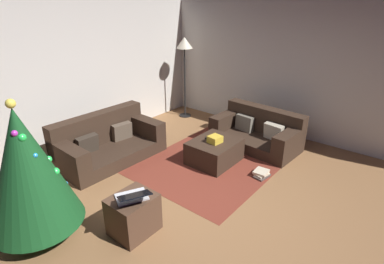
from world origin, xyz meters
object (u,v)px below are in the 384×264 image
couch_right (258,132)px  tv_remote (210,138)px  side_table (133,214)px  corner_lamp (184,49)px  laptop (133,196)px  christmas_tree (27,169)px  book_stack (262,174)px  couch_left (107,142)px  gift_box (215,139)px  ottoman (214,151)px

couch_right → tv_remote: bearing=74.7°
side_table → corner_lamp: corner_lamp is taller
laptop → christmas_tree: bearing=128.3°
side_table → book_stack: (2.09, -0.61, -0.20)m
couch_left → couch_right: size_ratio=1.10×
corner_lamp → side_table: bearing=-148.5°
side_table → corner_lamp: (3.41, 2.09, 1.31)m
gift_box → side_table: gift_box is taller
couch_left → tv_remote: bearing=128.3°
gift_box → christmas_tree: size_ratio=0.12×
gift_box → tv_remote: (0.06, 0.15, -0.05)m
tv_remote → christmas_tree: size_ratio=0.09×
gift_box → couch_left: bearing=122.5°
corner_lamp → tv_remote: bearing=-128.5°
couch_right → christmas_tree: christmas_tree is taller
tv_remote → corner_lamp: 2.49m
couch_left → couch_right: (2.13, -1.80, -0.02)m
tv_remote → book_stack: 1.04m
ottoman → tv_remote: 0.24m
side_table → book_stack: size_ratio=1.80×
ottoman → corner_lamp: size_ratio=0.45×
ottoman → laptop: laptop is taller
tv_remote → christmas_tree: (-2.77, 0.47, 0.49)m
couch_right → ottoman: 1.10m
tv_remote → side_table: side_table is taller
tv_remote → corner_lamp: size_ratio=0.09×
laptop → book_stack: 2.25m
christmas_tree → laptop: christmas_tree is taller
gift_box → christmas_tree: christmas_tree is taller
ottoman → book_stack: size_ratio=2.86×
side_table → book_stack: 2.19m
christmas_tree → laptop: bearing=-51.7°
gift_box → book_stack: bearing=-81.9°
couch_right → book_stack: size_ratio=5.67×
ottoman → book_stack: bearing=-85.1°
laptop → ottoman: bearing=8.6°
couch_right → side_table: bearing=93.8°
laptop → book_stack: (2.12, -0.55, -0.50)m
couch_right → christmas_tree: bearing=81.5°
corner_lamp → book_stack: bearing=-116.0°
couch_left → couch_right: couch_left is taller
ottoman → christmas_tree: (-2.74, 0.58, 0.69)m
tv_remote → gift_box: bearing=-144.9°
tv_remote → book_stack: bearing=-117.9°
couch_left → christmas_tree: christmas_tree is taller
couch_right → book_stack: bearing=125.2°
couch_right → gift_box: (-1.12, 0.22, 0.18)m
ottoman → book_stack: ottoman is taller
side_table → couch_left: bearing=61.8°
side_table → laptop: (-0.03, -0.06, 0.30)m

